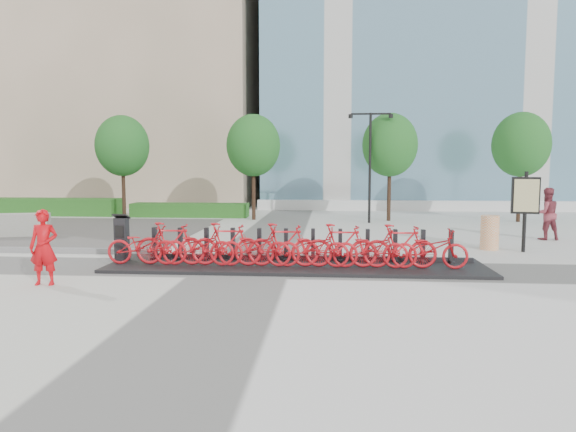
# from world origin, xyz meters

# --- Properties ---
(ground) EXTENTS (120.00, 120.00, 0.00)m
(ground) POSITION_xyz_m (0.00, 0.00, 0.00)
(ground) COLOR silver
(tan_building) EXTENTS (26.00, 16.00, 30.00)m
(tan_building) POSITION_xyz_m (-16.00, 26.00, 15.00)
(tan_building) COLOR beige
(tan_building) RESTS_ON ground
(glass_building) EXTENTS (32.00, 16.00, 24.00)m
(glass_building) POSITION_xyz_m (14.00, 26.00, 12.00)
(glass_building) COLOR slate
(glass_building) RESTS_ON ground
(gravel_patch) EXTENTS (14.00, 14.00, 0.00)m
(gravel_patch) POSITION_xyz_m (-10.00, 7.00, 0.01)
(gravel_patch) COLOR #454342
(gravel_patch) RESTS_ON ground
(hedge_a) EXTENTS (10.00, 1.40, 0.90)m
(hedge_a) POSITION_xyz_m (-14.00, 13.50, 0.45)
(hedge_a) COLOR #1F4A22
(hedge_a) RESTS_ON ground
(hedge_b) EXTENTS (6.00, 1.20, 0.70)m
(hedge_b) POSITION_xyz_m (-5.00, 13.20, 0.35)
(hedge_b) COLOR #1F4A22
(hedge_b) RESTS_ON ground
(tree_0) EXTENTS (2.60, 2.60, 5.10)m
(tree_0) POSITION_xyz_m (-8.00, 12.00, 3.59)
(tree_0) COLOR #3C2A1E
(tree_0) RESTS_ON ground
(tree_1) EXTENTS (2.60, 2.60, 5.10)m
(tree_1) POSITION_xyz_m (-1.50, 12.00, 3.59)
(tree_1) COLOR #3C2A1E
(tree_1) RESTS_ON ground
(tree_2) EXTENTS (2.60, 2.60, 5.10)m
(tree_2) POSITION_xyz_m (5.00, 12.00, 3.59)
(tree_2) COLOR #3C2A1E
(tree_2) RESTS_ON ground
(tree_3) EXTENTS (2.60, 2.60, 5.10)m
(tree_3) POSITION_xyz_m (11.00, 12.00, 3.59)
(tree_3) COLOR #3C2A1E
(tree_3) RESTS_ON ground
(streetlamp) EXTENTS (2.00, 0.20, 5.00)m
(streetlamp) POSITION_xyz_m (4.00, 11.00, 3.13)
(streetlamp) COLOR black
(streetlamp) RESTS_ON ground
(dock_pad) EXTENTS (9.60, 2.40, 0.08)m
(dock_pad) POSITION_xyz_m (1.30, 0.30, 0.04)
(dock_pad) COLOR black
(dock_pad) RESTS_ON ground
(dock_rail_posts) EXTENTS (8.02, 0.50, 0.85)m
(dock_rail_posts) POSITION_xyz_m (1.36, 0.77, 0.51)
(dock_rail_posts) COLOR black
(dock_rail_posts) RESTS_ON dock_pad
(bike_0) EXTENTS (1.86, 0.65, 0.98)m
(bike_0) POSITION_xyz_m (-2.60, -0.05, 0.57)
(bike_0) COLOR red
(bike_0) RESTS_ON dock_pad
(bike_1) EXTENTS (1.80, 0.51, 1.08)m
(bike_1) POSITION_xyz_m (-1.88, -0.05, 0.62)
(bike_1) COLOR red
(bike_1) RESTS_ON dock_pad
(bike_2) EXTENTS (1.86, 0.65, 0.98)m
(bike_2) POSITION_xyz_m (-1.16, -0.05, 0.57)
(bike_2) COLOR red
(bike_2) RESTS_ON dock_pad
(bike_3) EXTENTS (1.80, 0.51, 1.08)m
(bike_3) POSITION_xyz_m (-0.44, -0.05, 0.62)
(bike_3) COLOR red
(bike_3) RESTS_ON dock_pad
(bike_4) EXTENTS (1.86, 0.65, 0.98)m
(bike_4) POSITION_xyz_m (0.28, -0.05, 0.57)
(bike_4) COLOR red
(bike_4) RESTS_ON dock_pad
(bike_5) EXTENTS (1.80, 0.51, 1.08)m
(bike_5) POSITION_xyz_m (1.00, -0.05, 0.62)
(bike_5) COLOR red
(bike_5) RESTS_ON dock_pad
(bike_6) EXTENTS (1.86, 0.65, 0.98)m
(bike_6) POSITION_xyz_m (1.72, -0.05, 0.57)
(bike_6) COLOR red
(bike_6) RESTS_ON dock_pad
(bike_7) EXTENTS (1.80, 0.51, 1.08)m
(bike_7) POSITION_xyz_m (2.44, -0.05, 0.62)
(bike_7) COLOR red
(bike_7) RESTS_ON dock_pad
(bike_8) EXTENTS (1.86, 0.65, 0.98)m
(bike_8) POSITION_xyz_m (3.16, -0.05, 0.57)
(bike_8) COLOR red
(bike_8) RESTS_ON dock_pad
(bike_9) EXTENTS (1.80, 0.51, 1.08)m
(bike_9) POSITION_xyz_m (3.88, -0.05, 0.62)
(bike_9) COLOR red
(bike_9) RESTS_ON dock_pad
(bike_10) EXTENTS (1.86, 0.65, 0.98)m
(bike_10) POSITION_xyz_m (4.60, -0.05, 0.57)
(bike_10) COLOR red
(bike_10) RESTS_ON dock_pad
(kiosk) EXTENTS (0.39, 0.33, 1.26)m
(kiosk) POSITION_xyz_m (-3.33, 0.38, 0.68)
(kiosk) COLOR black
(kiosk) RESTS_ON dock_pad
(worker_red) EXTENTS (0.64, 0.46, 1.65)m
(worker_red) POSITION_xyz_m (-4.03, -2.13, 0.83)
(worker_red) COLOR red
(worker_red) RESTS_ON ground
(pedestrian) EXTENTS (0.95, 0.77, 1.84)m
(pedestrian) POSITION_xyz_m (9.79, 5.95, 0.92)
(pedestrian) COLOR #8C3743
(pedestrian) RESTS_ON ground
(construction_barrel) EXTENTS (0.70, 0.70, 1.06)m
(construction_barrel) POSITION_xyz_m (7.13, 3.57, 0.53)
(construction_barrel) COLOR orange
(construction_barrel) RESTS_ON ground
(jersey_barrier) EXTENTS (2.26, 1.17, 0.84)m
(jersey_barrier) POSITION_xyz_m (-9.36, 5.36, 0.42)
(jersey_barrier) COLOR #999999
(jersey_barrier) RESTS_ON ground
(map_sign) EXTENTS (0.80, 0.27, 2.43)m
(map_sign) POSITION_xyz_m (8.01, 3.16, 1.61)
(map_sign) COLOR black
(map_sign) RESTS_ON ground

